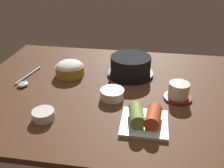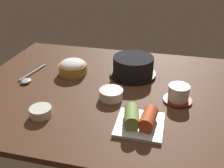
{
  "view_description": "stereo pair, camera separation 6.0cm",
  "coord_description": "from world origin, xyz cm",
  "px_view_note": "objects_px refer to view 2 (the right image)",
  "views": [
    {
      "loc": [
        14.46,
        -79.75,
        48.61
      ],
      "look_at": [
        2.0,
        -2.0,
        5.0
      ],
      "focal_mm": 40.85,
      "sensor_mm": 36.0,
      "label": 1
    },
    {
      "loc": [
        20.35,
        -78.58,
        48.61
      ],
      "look_at": [
        2.0,
        -2.0,
        5.0
      ],
      "focal_mm": 40.85,
      "sensor_mm": 36.0,
      "label": 2
    }
  ],
  "objects_px": {
    "rice_bowl": "(73,67)",
    "kimchi_plate": "(140,120)",
    "stone_pot": "(133,66)",
    "banchan_cup_center": "(111,94)",
    "side_bowl_near": "(41,111)",
    "spoon": "(28,78)",
    "tea_cup_with_saucer": "(178,94)"
  },
  "relations": [
    {
      "from": "rice_bowl",
      "to": "banchan_cup_center",
      "type": "height_order",
      "value": "rice_bowl"
    },
    {
      "from": "side_bowl_near",
      "to": "spoon",
      "type": "relative_size",
      "value": 0.37
    },
    {
      "from": "banchan_cup_center",
      "to": "rice_bowl",
      "type": "bearing_deg",
      "value": 142.81
    },
    {
      "from": "rice_bowl",
      "to": "kimchi_plate",
      "type": "bearing_deg",
      "value": -41.66
    },
    {
      "from": "rice_bowl",
      "to": "side_bowl_near",
      "type": "bearing_deg",
      "value": -88.14
    },
    {
      "from": "stone_pot",
      "to": "side_bowl_near",
      "type": "xyz_separation_m",
      "value": [
        -0.23,
        -0.34,
        -0.02
      ]
    },
    {
      "from": "banchan_cup_center",
      "to": "spoon",
      "type": "height_order",
      "value": "banchan_cup_center"
    },
    {
      "from": "stone_pot",
      "to": "rice_bowl",
      "type": "relative_size",
      "value": 1.62
    },
    {
      "from": "tea_cup_with_saucer",
      "to": "spoon",
      "type": "height_order",
      "value": "tea_cup_with_saucer"
    },
    {
      "from": "tea_cup_with_saucer",
      "to": "side_bowl_near",
      "type": "relative_size",
      "value": 1.41
    },
    {
      "from": "tea_cup_with_saucer",
      "to": "stone_pot",
      "type": "bearing_deg",
      "value": 138.89
    },
    {
      "from": "banchan_cup_center",
      "to": "side_bowl_near",
      "type": "height_order",
      "value": "banchan_cup_center"
    },
    {
      "from": "stone_pot",
      "to": "kimchi_plate",
      "type": "relative_size",
      "value": 1.35
    },
    {
      "from": "stone_pot",
      "to": "kimchi_plate",
      "type": "xyz_separation_m",
      "value": [
        0.07,
        -0.32,
        -0.02
      ]
    },
    {
      "from": "tea_cup_with_saucer",
      "to": "kimchi_plate",
      "type": "bearing_deg",
      "value": -123.11
    },
    {
      "from": "kimchi_plate",
      "to": "banchan_cup_center",
      "type": "bearing_deg",
      "value": 132.02
    },
    {
      "from": "stone_pot",
      "to": "tea_cup_with_saucer",
      "type": "height_order",
      "value": "stone_pot"
    },
    {
      "from": "side_bowl_near",
      "to": "stone_pot",
      "type": "bearing_deg",
      "value": 55.68
    },
    {
      "from": "side_bowl_near",
      "to": "banchan_cup_center",
      "type": "bearing_deg",
      "value": 38.54
    },
    {
      "from": "spoon",
      "to": "banchan_cup_center",
      "type": "bearing_deg",
      "value": -9.56
    },
    {
      "from": "banchan_cup_center",
      "to": "kimchi_plate",
      "type": "bearing_deg",
      "value": -47.98
    },
    {
      "from": "stone_pot",
      "to": "side_bowl_near",
      "type": "relative_size",
      "value": 2.72
    },
    {
      "from": "stone_pot",
      "to": "tea_cup_with_saucer",
      "type": "bearing_deg",
      "value": -41.11
    },
    {
      "from": "kimchi_plate",
      "to": "spoon",
      "type": "relative_size",
      "value": 0.75
    },
    {
      "from": "stone_pot",
      "to": "rice_bowl",
      "type": "height_order",
      "value": "stone_pot"
    },
    {
      "from": "banchan_cup_center",
      "to": "side_bowl_near",
      "type": "xyz_separation_m",
      "value": [
        -0.19,
        -0.15,
        -0.0
      ]
    },
    {
      "from": "stone_pot",
      "to": "banchan_cup_center",
      "type": "relative_size",
      "value": 2.27
    },
    {
      "from": "stone_pot",
      "to": "side_bowl_near",
      "type": "distance_m",
      "value": 0.41
    },
    {
      "from": "rice_bowl",
      "to": "spoon",
      "type": "relative_size",
      "value": 0.63
    },
    {
      "from": "tea_cup_with_saucer",
      "to": "side_bowl_near",
      "type": "xyz_separation_m",
      "value": [
        -0.41,
        -0.18,
        -0.01
      ]
    },
    {
      "from": "kimchi_plate",
      "to": "side_bowl_near",
      "type": "xyz_separation_m",
      "value": [
        -0.3,
        -0.02,
        -0.01
      ]
    },
    {
      "from": "rice_bowl",
      "to": "spoon",
      "type": "bearing_deg",
      "value": -149.35
    }
  ]
}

